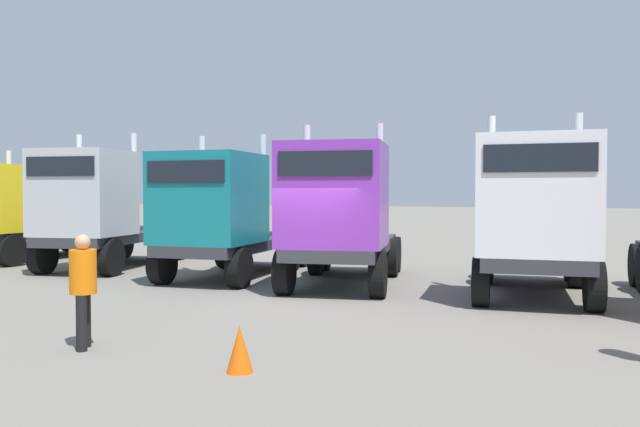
# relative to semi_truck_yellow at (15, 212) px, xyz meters

# --- Properties ---
(ground) EXTENTS (200.00, 200.00, 0.00)m
(ground) POSITION_rel_semi_truck_yellow_xyz_m (12.71, -2.27, -1.74)
(ground) COLOR slate
(semi_truck_yellow) EXTENTS (2.85, 6.10, 3.94)m
(semi_truck_yellow) POSITION_rel_semi_truck_yellow_xyz_m (0.00, 0.00, 0.00)
(semi_truck_yellow) COLOR #333338
(semi_truck_yellow) RESTS_ON ground
(semi_truck_silver) EXTENTS (3.89, 6.26, 4.26)m
(semi_truck_silver) POSITION_rel_semi_truck_yellow_xyz_m (4.53, -0.69, 0.17)
(semi_truck_silver) COLOR #333338
(semi_truck_silver) RESTS_ON ground
(semi_truck_teal) EXTENTS (3.44, 6.43, 4.04)m
(semi_truck_teal) POSITION_rel_semi_truck_yellow_xyz_m (9.16, -0.71, 0.07)
(semi_truck_teal) COLOR #333338
(semi_truck_teal) RESTS_ON ground
(semi_truck_purple) EXTENTS (3.99, 6.51, 4.16)m
(semi_truck_purple) POSITION_rel_semi_truck_yellow_xyz_m (12.73, -0.71, 0.12)
(semi_truck_purple) COLOR #333338
(semi_truck_purple) RESTS_ON ground
(semi_truck_white) EXTENTS (3.44, 6.10, 4.19)m
(semi_truck_white) POSITION_rel_semi_truck_yellow_xyz_m (17.33, -0.37, 0.13)
(semi_truck_white) COLOR #333338
(semi_truck_white) RESTS_ON ground
(visitor_in_hivis) EXTENTS (0.56, 0.56, 1.75)m
(visitor_in_hivis) POSITION_rel_semi_truck_yellow_xyz_m (11.72, -7.90, -0.72)
(visitor_in_hivis) COLOR black
(visitor_in_hivis) RESTS_ON ground
(traffic_cone_near) EXTENTS (0.36, 0.36, 0.63)m
(traffic_cone_near) POSITION_rel_semi_truck_yellow_xyz_m (14.56, -7.89, -1.43)
(traffic_cone_near) COLOR #F2590C
(traffic_cone_near) RESTS_ON ground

